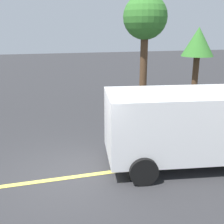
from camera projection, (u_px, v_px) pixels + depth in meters
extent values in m
plane|color=#2D2D30|center=(65.00, 178.00, 7.41)|extent=(80.00, 80.00, 0.00)
cube|color=#E0D14C|center=(166.00, 165.00, 8.15)|extent=(28.00, 0.16, 0.01)
cube|color=white|center=(197.00, 122.00, 7.91)|extent=(5.44, 2.75, 1.82)
cylinder|color=black|center=(130.00, 141.00, 8.94)|extent=(0.79, 0.37, 0.76)
cylinder|color=black|center=(143.00, 171.00, 7.03)|extent=(0.79, 0.37, 0.76)
cylinder|color=#513823|center=(195.00, 74.00, 17.40)|extent=(0.38, 0.38, 2.25)
cone|color=#387A2D|center=(198.00, 42.00, 16.81)|extent=(1.99, 1.99, 1.77)
cylinder|color=#513823|center=(143.00, 69.00, 13.92)|extent=(0.37, 0.37, 3.84)
sphere|color=#387A2D|center=(145.00, 17.00, 13.19)|extent=(2.15, 2.15, 2.15)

